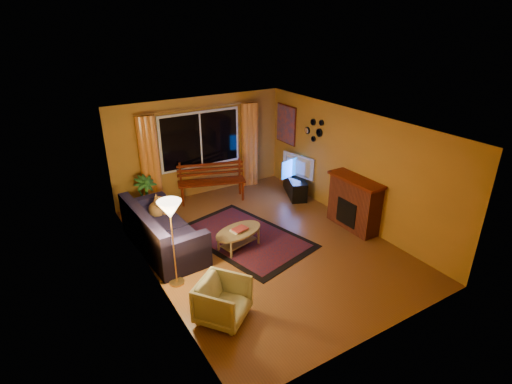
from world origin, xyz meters
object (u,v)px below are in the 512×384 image
bench (212,191)px  coffee_table (239,239)px  armchair (223,299)px  floor_lamp (173,244)px  sofa (163,228)px  tv_console (295,186)px

bench → coffee_table: (-0.52, -2.31, -0.05)m
bench → armchair: bearing=-95.3°
floor_lamp → coffee_table: size_ratio=1.49×
bench → sofa: 2.38m
floor_lamp → coffee_table: (1.49, 0.45, -0.60)m
bench → floor_lamp: size_ratio=1.03×
coffee_table → tv_console: tv_console is taller
coffee_table → tv_console: size_ratio=0.93×
bench → tv_console: bearing=-3.9°
sofa → coffee_table: sofa is taller
coffee_table → bench: bearing=77.4°
floor_lamp → bench: bearing=54.0°
sofa → tv_console: bearing=7.7°
armchair → coffee_table: armchair is taller
sofa → armchair: size_ratio=3.04×
bench → floor_lamp: 3.46m
floor_lamp → coffee_table: bearing=17.0°
sofa → floor_lamp: (-0.21, -1.21, 0.35)m
armchair → coffee_table: 2.05m
floor_lamp → coffee_table: 1.67m
bench → sofa: bearing=-121.3°
bench → sofa: (-1.80, -1.55, 0.20)m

